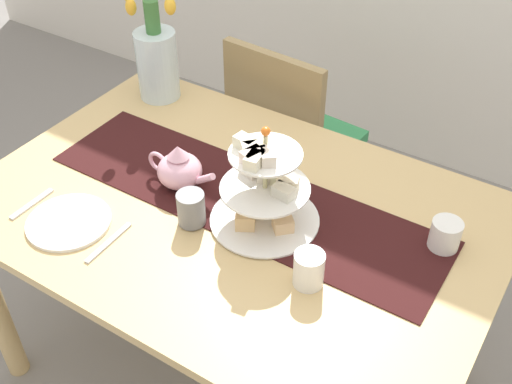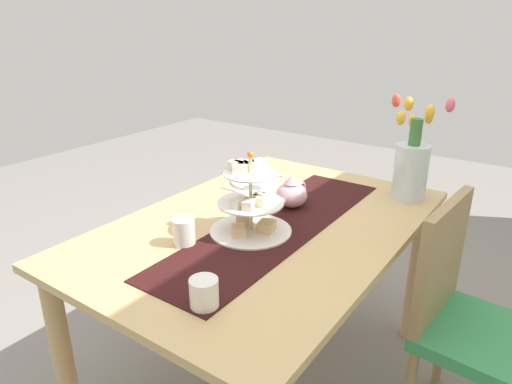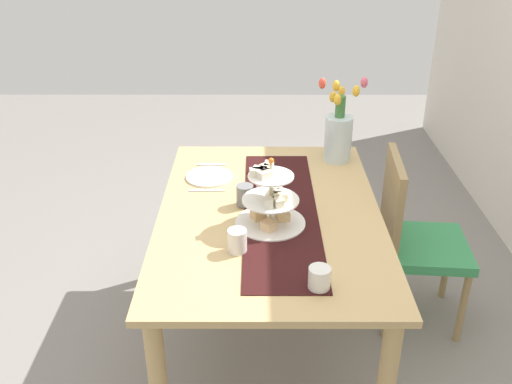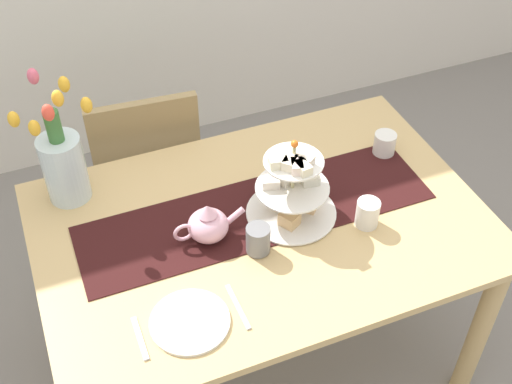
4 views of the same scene
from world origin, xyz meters
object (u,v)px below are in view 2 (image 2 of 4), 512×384
teapot (292,194)px  cream_jug (204,293)px  knife_left (237,191)px  tulip_vase (411,165)px  tiered_cake_stand (250,204)px  fork_left (272,174)px  chair_left (467,315)px  dining_table (266,248)px  mug_white_text (184,232)px  mug_grey (252,199)px  dinner_plate_left (255,182)px

teapot → cream_jug: bearing=12.6°
cream_jug → knife_left: cream_jug is taller
teapot → knife_left: size_ratio=1.40×
teapot → tulip_vase: bearing=135.5°
tiered_cake_stand → fork_left: size_ratio=2.03×
tulip_vase → chair_left: bearing=47.0°
cream_jug → tiered_cake_stand: bearing=-159.6°
chair_left → tiered_cake_stand: size_ratio=2.99×
dining_table → fork_left: 0.58m
tiered_cake_stand → knife_left: bearing=-135.7°
chair_left → mug_white_text: chair_left is taller
mug_grey → dining_table: bearing=61.8°
fork_left → knife_left: (0.29, 0.00, 0.00)m
tiered_cake_stand → mug_grey: 0.20m
dinner_plate_left → mug_white_text: 0.67m
dining_table → teapot: size_ratio=6.13×
chair_left → fork_left: size_ratio=6.07×
chair_left → mug_white_text: (0.54, -0.85, 0.31)m
dining_table → dinner_plate_left: 0.47m
cream_jug → mug_grey: 0.67m
mug_white_text → knife_left: bearing=-162.5°
cream_jug → knife_left: (-0.75, -0.46, -0.04)m
chair_left → tulip_vase: bearing=-133.0°
knife_left → mug_white_text: size_ratio=1.79×
cream_jug → mug_grey: bearing=-155.6°
teapot → cream_jug: size_ratio=2.80×
tiered_cake_stand → mug_white_text: bearing=-32.2°
teapot → tiered_cake_stand: bearing=-0.3°
dinner_plate_left → fork_left: (-0.14, 0.00, -0.00)m
cream_jug → knife_left: bearing=-148.4°
tulip_vase → fork_left: bearing=-84.0°
tiered_cake_stand → teapot: size_ratio=1.28×
dinner_plate_left → fork_left: size_ratio=1.53×
chair_left → dining_table: bearing=-72.5°
tiered_cake_stand → knife_left: size_ratio=1.79×
tiered_cake_stand → cream_jug: tiered_cake_stand is taller
chair_left → tulip_vase: size_ratio=2.06×
teapot → mug_grey: teapot is taller
cream_jug → chair_left: bearing=144.4°
dining_table → fork_left: fork_left is taller
dining_table → chair_left: 0.77m
tulip_vase → knife_left: bearing=-61.4°
mug_grey → tulip_vase: bearing=136.2°
mug_grey → chair_left: bearing=101.4°
dining_table → dinner_plate_left: dinner_plate_left is taller
tiered_cake_stand → fork_left: bearing=-153.6°
dining_table → mug_grey: mug_grey is taller
chair_left → dinner_plate_left: bearing=-96.5°
mug_grey → cream_jug: bearing=24.4°
chair_left → teapot: chair_left is taller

